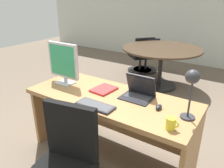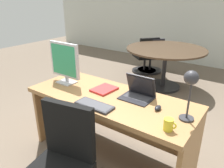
{
  "view_description": "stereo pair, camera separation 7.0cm",
  "coord_description": "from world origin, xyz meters",
  "px_view_note": "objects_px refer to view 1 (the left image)",
  "views": [
    {
      "loc": [
        1.11,
        -1.63,
        1.68
      ],
      "look_at": [
        0.0,
        0.04,
        0.85
      ],
      "focal_mm": 35.0,
      "sensor_mm": 36.0,
      "label": 1
    },
    {
      "loc": [
        1.17,
        -1.59,
        1.68
      ],
      "look_at": [
        0.0,
        0.04,
        0.85
      ],
      "focal_mm": 35.0,
      "sensor_mm": 36.0,
      "label": 2
    }
  ],
  "objects_px": {
    "mouse": "(159,107)",
    "coffee_mug": "(171,123)",
    "desk_lamp": "(192,84)",
    "meeting_chair_far": "(141,58)",
    "meeting_chair_near": "(146,58)",
    "meeting_table": "(161,57)",
    "monitor": "(64,62)",
    "laptop": "(139,90)",
    "desk": "(112,111)",
    "keyboard": "(95,105)",
    "book": "(104,89)"
  },
  "relations": [
    {
      "from": "desk_lamp",
      "to": "coffee_mug",
      "type": "bearing_deg",
      "value": -105.95
    },
    {
      "from": "monitor",
      "to": "book",
      "type": "relative_size",
      "value": 1.73
    },
    {
      "from": "laptop",
      "to": "book",
      "type": "relative_size",
      "value": 1.13
    },
    {
      "from": "book",
      "to": "meeting_chair_far",
      "type": "height_order",
      "value": "meeting_chair_far"
    },
    {
      "from": "coffee_mug",
      "to": "meeting_chair_far",
      "type": "bearing_deg",
      "value": 119.93
    },
    {
      "from": "monitor",
      "to": "meeting_chair_far",
      "type": "xyz_separation_m",
      "value": [
        -0.38,
        2.74,
        -0.66
      ]
    },
    {
      "from": "keyboard",
      "to": "book",
      "type": "xyz_separation_m",
      "value": [
        -0.15,
        0.34,
        0.0
      ]
    },
    {
      "from": "desk_lamp",
      "to": "coffee_mug",
      "type": "relative_size",
      "value": 4.25
    },
    {
      "from": "coffee_mug",
      "to": "meeting_chair_near",
      "type": "relative_size",
      "value": 0.13
    },
    {
      "from": "desk_lamp",
      "to": "meeting_table",
      "type": "xyz_separation_m",
      "value": [
        -1.08,
        2.17,
        -0.46
      ]
    },
    {
      "from": "desk_lamp",
      "to": "meeting_table",
      "type": "relative_size",
      "value": 0.3
    },
    {
      "from": "keyboard",
      "to": "meeting_chair_far",
      "type": "distance_m",
      "value": 3.19
    },
    {
      "from": "meeting_chair_near",
      "to": "meeting_table",
      "type": "bearing_deg",
      "value": -48.14
    },
    {
      "from": "desk_lamp",
      "to": "meeting_chair_far",
      "type": "bearing_deg",
      "value": 122.67
    },
    {
      "from": "book",
      "to": "monitor",
      "type": "bearing_deg",
      "value": -170.52
    },
    {
      "from": "book",
      "to": "meeting_chair_far",
      "type": "distance_m",
      "value": 2.83
    },
    {
      "from": "coffee_mug",
      "to": "meeting_chair_near",
      "type": "height_order",
      "value": "coffee_mug"
    },
    {
      "from": "laptop",
      "to": "meeting_table",
      "type": "xyz_separation_m",
      "value": [
        -0.56,
        2.01,
        -0.22
      ]
    },
    {
      "from": "mouse",
      "to": "desk_lamp",
      "type": "height_order",
      "value": "desk_lamp"
    },
    {
      "from": "monitor",
      "to": "meeting_chair_near",
      "type": "xyz_separation_m",
      "value": [
        -0.29,
        2.83,
        -0.67
      ]
    },
    {
      "from": "laptop",
      "to": "desk_lamp",
      "type": "xyz_separation_m",
      "value": [
        0.52,
        -0.16,
        0.24
      ]
    },
    {
      "from": "mouse",
      "to": "coffee_mug",
      "type": "relative_size",
      "value": 0.89
    },
    {
      "from": "mouse",
      "to": "meeting_chair_near",
      "type": "distance_m",
      "value": 3.18
    },
    {
      "from": "laptop",
      "to": "book",
      "type": "bearing_deg",
      "value": -169.56
    },
    {
      "from": "mouse",
      "to": "book",
      "type": "relative_size",
      "value": 0.33
    },
    {
      "from": "monitor",
      "to": "coffee_mug",
      "type": "bearing_deg",
      "value": -9.47
    },
    {
      "from": "keyboard",
      "to": "meeting_chair_far",
      "type": "xyz_separation_m",
      "value": [
        -1.01,
        2.99,
        -0.41
      ]
    },
    {
      "from": "laptop",
      "to": "desk_lamp",
      "type": "bearing_deg",
      "value": -17.3
    },
    {
      "from": "meeting_chair_near",
      "to": "meeting_chair_far",
      "type": "height_order",
      "value": "meeting_chair_far"
    },
    {
      "from": "mouse",
      "to": "meeting_table",
      "type": "bearing_deg",
      "value": 111.05
    },
    {
      "from": "desk",
      "to": "coffee_mug",
      "type": "xyz_separation_m",
      "value": [
        0.7,
        -0.26,
        0.24
      ]
    },
    {
      "from": "desk",
      "to": "coffee_mug",
      "type": "distance_m",
      "value": 0.79
    },
    {
      "from": "desk",
      "to": "meeting_chair_near",
      "type": "distance_m",
      "value": 2.94
    },
    {
      "from": "monitor",
      "to": "meeting_table",
      "type": "height_order",
      "value": "monitor"
    },
    {
      "from": "laptop",
      "to": "coffee_mug",
      "type": "relative_size",
      "value": 3.03
    },
    {
      "from": "meeting_chair_near",
      "to": "meeting_chair_far",
      "type": "xyz_separation_m",
      "value": [
        -0.09,
        -0.09,
        0.01
      ]
    },
    {
      "from": "desk",
      "to": "desk_lamp",
      "type": "height_order",
      "value": "desk_lamp"
    },
    {
      "from": "meeting_table",
      "to": "meeting_chair_far",
      "type": "relative_size",
      "value": 1.75
    },
    {
      "from": "keyboard",
      "to": "monitor",
      "type": "bearing_deg",
      "value": 158.0
    },
    {
      "from": "keyboard",
      "to": "desk",
      "type": "bearing_deg",
      "value": 91.9
    },
    {
      "from": "mouse",
      "to": "meeting_chair_near",
      "type": "height_order",
      "value": "meeting_chair_near"
    },
    {
      "from": "keyboard",
      "to": "coffee_mug",
      "type": "relative_size",
      "value": 3.64
    },
    {
      "from": "meeting_chair_far",
      "to": "meeting_table",
      "type": "bearing_deg",
      "value": -40.03
    },
    {
      "from": "desk",
      "to": "meeting_table",
      "type": "xyz_separation_m",
      "value": [
        -0.32,
        2.12,
        0.05
      ]
    },
    {
      "from": "desk_lamp",
      "to": "meeting_chair_near",
      "type": "relative_size",
      "value": 0.53
    },
    {
      "from": "meeting_chair_far",
      "to": "meeting_chair_near",
      "type": "bearing_deg",
      "value": 46.39
    },
    {
      "from": "book",
      "to": "coffee_mug",
      "type": "bearing_deg",
      "value": -19.8
    },
    {
      "from": "coffee_mug",
      "to": "mouse",
      "type": "bearing_deg",
      "value": 128.92
    },
    {
      "from": "meeting_chair_near",
      "to": "meeting_chair_far",
      "type": "bearing_deg",
      "value": -133.61
    },
    {
      "from": "desk_lamp",
      "to": "meeting_table",
      "type": "height_order",
      "value": "desk_lamp"
    }
  ]
}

